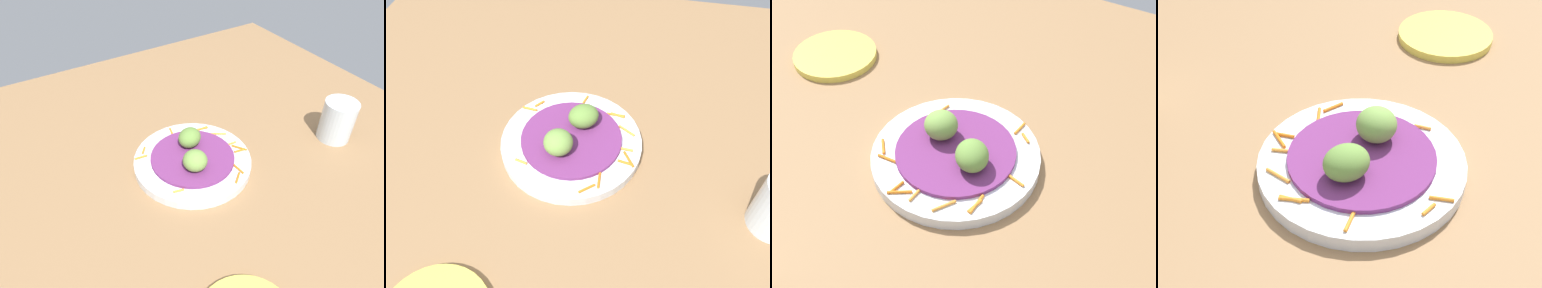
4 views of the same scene
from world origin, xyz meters
The scene contains 6 objects.
table_surface centered at (0.00, 0.00, 1.00)cm, with size 110.00×110.00×2.00cm, color #936D47.
main_plate centered at (2.33, -3.14, 2.87)cm, with size 23.02×23.02×1.74cm, color silver.
cabbage_bed centered at (2.33, -3.14, 4.04)cm, with size 16.44×16.44×0.60cm, color #702D6B.
carrot_garnish centered at (-1.24, -4.21, 3.94)cm, with size 20.56×20.73×0.40cm.
guac_scoop_left centered at (0.96, -6.45, 6.17)cm, with size 4.36×5.07×3.67cm, color olive.
guac_scoop_center centered at (3.69, 0.18, 6.30)cm, with size 4.60×4.65×3.92cm, color #759E47.
Camera 2 is at (-6.93, 37.14, 51.05)cm, focal length 35.95 mm.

